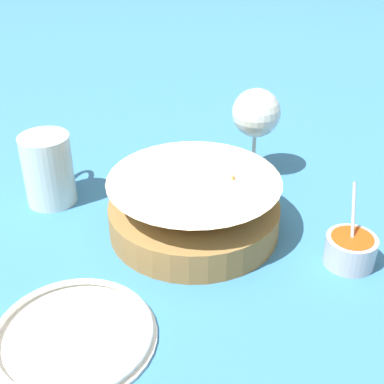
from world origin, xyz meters
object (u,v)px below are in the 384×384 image
at_px(beer_mug, 47,171).
at_px(wine_glass, 254,115).
at_px(sauce_cup, 348,249).
at_px(side_plate, 71,334).
at_px(food_basket, 192,208).

bearing_deg(beer_mug, wine_glass, -71.78).
relative_size(sauce_cup, beer_mug, 0.89).
relative_size(beer_mug, side_plate, 0.64).
xyz_separation_m(food_basket, sauce_cup, (-0.07, -0.22, -0.02)).
height_order(wine_glass, side_plate, wine_glass).
height_order(sauce_cup, wine_glass, wine_glass).
xyz_separation_m(beer_mug, side_plate, (-0.31, -0.11, -0.05)).
distance_m(sauce_cup, side_plate, 0.39).
xyz_separation_m(sauce_cup, beer_mug, (0.14, 0.47, 0.03)).
bearing_deg(sauce_cup, beer_mug, 72.91).
height_order(food_basket, beer_mug, beer_mug).
distance_m(sauce_cup, beer_mug, 0.49).
relative_size(food_basket, beer_mug, 2.05).
height_order(sauce_cup, side_plate, sauce_cup).
xyz_separation_m(food_basket, side_plate, (-0.24, 0.13, -0.03)).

